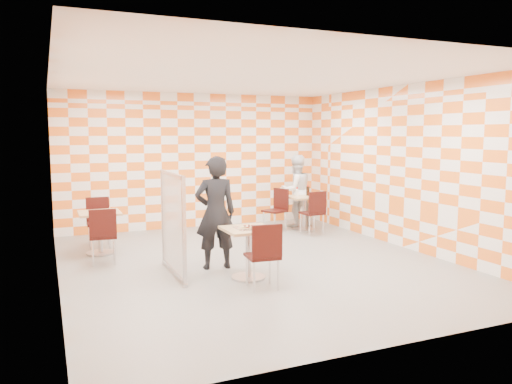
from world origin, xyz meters
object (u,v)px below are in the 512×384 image
Objects in this scene: empty_table at (100,225)px; chair_second_front at (315,209)px; chair_main_front at (265,251)px; man_white at (296,191)px; chair_empty_near at (103,232)px; chair_empty_far at (98,218)px; soda_bottle at (308,191)px; main_table at (248,244)px; sport_bottle at (297,192)px; chair_second_side at (278,206)px; partition at (173,223)px; man_dark at (216,213)px; second_table at (304,207)px.

empty_table is 0.81× the size of chair_second_front.
chair_second_front is (2.46, 2.97, 0.00)m from chair_main_front.
chair_empty_near is at bearing 18.00° from man_white.
empty_table is at bearing 8.69° from man_white.
chair_empty_far is 4.46m from soda_bottle.
main_table is at bearing 48.99° from man_white.
sport_bottle is (-0.09, 0.63, 0.29)m from chair_second_front.
chair_second_side is at bearing 126.33° from chair_second_front.
partition is (-0.96, 1.19, 0.25)m from chair_main_front.
man_dark reaches higher than chair_main_front.
chair_empty_near is at bearing 130.98° from partition.
main_table is at bearing -130.49° from second_table.
main_table is 0.81× the size of chair_second_front.
partition reaches higher than chair_empty_far.
chair_empty_far is at bearing 116.38° from chair_main_front.
partition reaches higher than chair_main_front.
empty_table is 0.81× the size of chair_empty_near.
man_dark is at bearing 100.61° from chair_main_front.
chair_second_side is 0.60× the size of partition.
chair_main_front is at bearing -51.17° from partition.
man_dark is (-2.71, -1.64, 0.34)m from chair_second_front.
chair_main_front is (-0.01, -0.61, 0.04)m from main_table.
chair_empty_near is at bearing -22.90° from man_dark.
empty_table is 3.75× the size of sport_bottle.
chair_second_front is at bearing 50.41° from chair_main_front.
main_table is 0.61m from chair_main_front.
main_table is at bearing -135.99° from chair_second_front.
soda_bottle reaches higher than chair_main_front.
man_white is (3.53, 2.85, 0.03)m from partition.
chair_main_front is 1.39m from man_dark.
sport_bottle is 0.87× the size of soda_bottle.
chair_empty_far is (-4.25, 0.65, 0.00)m from chair_second_front.
main_table is at bearing -30.97° from partition.
chair_main_front reaches higher than main_table.
sport_bottle is (2.37, 3.60, 0.29)m from chair_main_front.
chair_second_front is 3.86m from partition.
man_white is at bearing 83.91° from chair_second_front.
chair_main_front is 1.55m from partition.
second_table is at bearing -11.65° from chair_second_side.
empty_table is 4.25m from sport_bottle.
second_table is at bearing 34.11° from partition.
man_white is at bearing 53.28° from main_table.
man_white is (0.63, 0.37, 0.27)m from chair_second_side.
partition is at bearing -146.12° from soda_bottle.
soda_bottle is (0.28, 0.02, 0.01)m from sport_bottle.
sport_bottle is at bearing 35.86° from partition.
soda_bottle reaches higher than sport_bottle.
main_table is 3.87m from second_table.
sport_bottle is at bearing -0.24° from chair_empty_far.
chair_second_side reaches higher than second_table.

